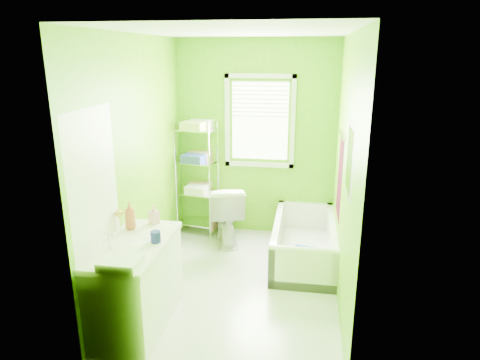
% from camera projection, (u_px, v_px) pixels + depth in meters
% --- Properties ---
extents(ground, '(2.90, 2.90, 0.00)m').
position_uv_depth(ground, '(238.00, 282.00, 4.68)').
color(ground, silver).
rests_on(ground, ground).
extents(room_envelope, '(2.14, 2.94, 2.62)m').
position_uv_depth(room_envelope, '(238.00, 144.00, 4.24)').
color(room_envelope, '#5DAB08').
rests_on(room_envelope, ground).
extents(window, '(0.92, 0.05, 1.22)m').
position_uv_depth(window, '(260.00, 117.00, 5.56)').
color(window, white).
rests_on(window, ground).
extents(door, '(0.09, 0.80, 2.00)m').
position_uv_depth(door, '(98.00, 227.00, 3.61)').
color(door, white).
rests_on(door, ground).
extents(right_wall_decor, '(0.04, 1.48, 1.17)m').
position_uv_depth(right_wall_decor, '(344.00, 170.00, 4.13)').
color(right_wall_decor, '#450817').
rests_on(right_wall_decor, ground).
extents(bathtub, '(0.72, 1.55, 0.50)m').
position_uv_depth(bathtub, '(304.00, 248.00, 5.14)').
color(bathtub, white).
rests_on(bathtub, ground).
extents(toilet, '(0.65, 0.87, 0.80)m').
position_uv_depth(toilet, '(225.00, 213.00, 5.59)').
color(toilet, white).
rests_on(toilet, ground).
extents(vanity, '(0.56, 1.11, 1.08)m').
position_uv_depth(vanity, '(136.00, 282.00, 3.84)').
color(vanity, white).
rests_on(vanity, ground).
extents(wire_shelf_unit, '(0.57, 0.47, 1.56)m').
position_uv_depth(wire_shelf_unit, '(198.00, 166.00, 5.74)').
color(wire_shelf_unit, silver).
rests_on(wire_shelf_unit, ground).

